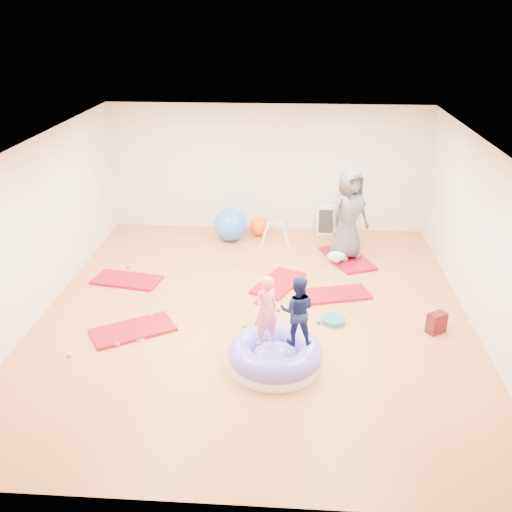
{
  "coord_description": "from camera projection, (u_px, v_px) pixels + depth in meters",
  "views": [
    {
      "loc": [
        0.59,
        -8.28,
        4.66
      ],
      "look_at": [
        0.0,
        0.3,
        0.9
      ],
      "focal_mm": 40.0,
      "sensor_mm": 36.0,
      "label": 1
    }
  ],
  "objects": [
    {
      "name": "inflatable_cushion",
      "position": [
        275.0,
        355.0,
        8.03
      ],
      "size": [
        1.35,
        1.35,
        0.43
      ],
      "rotation": [
        0.0,
        0.0,
        0.11
      ],
      "color": "white",
      "rests_on": "ground"
    },
    {
      "name": "exercise_ball_blue",
      "position": [
        230.0,
        225.0,
        12.3
      ],
      "size": [
        0.71,
        0.71,
        0.71
      ],
      "primitive_type": "sphere",
      "color": "blue",
      "rests_on": "ground"
    },
    {
      "name": "balance_disc",
      "position": [
        334.0,
        320.0,
        9.17
      ],
      "size": [
        0.37,
        0.37,
        0.08
      ],
      "primitive_type": "cylinder",
      "color": "#206F7D",
      "rests_on": "ground"
    },
    {
      "name": "room",
      "position": [
        255.0,
        234.0,
        8.91
      ],
      "size": [
        7.01,
        8.01,
        2.81
      ],
      "color": "#B5633D",
      "rests_on": "ground"
    },
    {
      "name": "child_navy",
      "position": [
        298.0,
        308.0,
        7.78
      ],
      "size": [
        0.52,
        0.42,
        1.02
      ],
      "primitive_type": "imported",
      "rotation": [
        0.0,
        0.0,
        3.07
      ],
      "color": "#121B48",
      "rests_on": "inflatable_cushion"
    },
    {
      "name": "infant",
      "position": [
        336.0,
        257.0,
        11.18
      ],
      "size": [
        0.37,
        0.37,
        0.22
      ],
      "color": "#9AD3F8",
      "rests_on": "gym_mat_rear_right"
    },
    {
      "name": "exercise_ball_orange",
      "position": [
        259.0,
        226.0,
        12.62
      ],
      "size": [
        0.42,
        0.42,
        0.42
      ],
      "primitive_type": "sphere",
      "color": "#ED5505",
      "rests_on": "ground"
    },
    {
      "name": "gym_mat_mid_left",
      "position": [
        127.0,
        280.0,
        10.56
      ],
      "size": [
        1.32,
        0.83,
        0.05
      ],
      "primitive_type": "cube",
      "rotation": [
        0.0,
        0.0,
        -0.19
      ],
      "color": "#A00A31",
      "rests_on": "ground"
    },
    {
      "name": "gym_mat_front_left",
      "position": [
        133.0,
        330.0,
        8.91
      ],
      "size": [
        1.4,
        1.2,
        0.05
      ],
      "primitive_type": "cube",
      "rotation": [
        0.0,
        0.0,
        0.56
      ],
      "color": "#A00A31",
      "rests_on": "ground"
    },
    {
      "name": "gym_mat_right",
      "position": [
        337.0,
        294.0,
        10.04
      ],
      "size": [
        1.24,
        0.85,
        0.05
      ],
      "primitive_type": "cube",
      "rotation": [
        0.0,
        0.0,
        0.27
      ],
      "color": "#A00A31",
      "rests_on": "ground"
    },
    {
      "name": "gym_mat_rear_right",
      "position": [
        347.0,
        258.0,
        11.46
      ],
      "size": [
        1.12,
        1.49,
        0.06
      ],
      "primitive_type": "cube",
      "rotation": [
        0.0,
        0.0,
        1.96
      ],
      "color": "#A00A31",
      "rests_on": "ground"
    },
    {
      "name": "child_pink",
      "position": [
        266.0,
        307.0,
        7.76
      ],
      "size": [
        0.45,
        0.41,
        1.04
      ],
      "primitive_type": "imported",
      "rotation": [
        0.0,
        0.0,
        3.71
      ],
      "color": "pink",
      "rests_on": "inflatable_cushion"
    },
    {
      "name": "gym_mat_center_back",
      "position": [
        279.0,
        283.0,
        10.44
      ],
      "size": [
        1.04,
        1.34,
        0.05
      ],
      "primitive_type": "cube",
      "rotation": [
        0.0,
        0.0,
        1.14
      ],
      "color": "#A00A31",
      "rests_on": "ground"
    },
    {
      "name": "backpack",
      "position": [
        437.0,
        323.0,
        8.84
      ],
      "size": [
        0.34,
        0.31,
        0.33
      ],
      "primitive_type": "cube",
      "rotation": [
        0.0,
        0.0,
        0.58
      ],
      "color": "maroon",
      "rests_on": "ground"
    },
    {
      "name": "cube_shelf",
      "position": [
        330.0,
        219.0,
        12.73
      ],
      "size": [
        0.63,
        0.31,
        0.63
      ],
      "color": "silver",
      "rests_on": "ground"
    },
    {
      "name": "ball_pit_balls",
      "position": [
        206.0,
        314.0,
        9.37
      ],
      "size": [
        3.72,
        3.39,
        0.08
      ],
      "color": "green",
      "rests_on": "ground"
    },
    {
      "name": "infant_play_gym",
      "position": [
        276.0,
        230.0,
        12.13
      ],
      "size": [
        0.62,
        0.59,
        0.48
      ],
      "rotation": [
        0.0,
        0.0,
        -0.37
      ],
      "color": "silver",
      "rests_on": "ground"
    },
    {
      "name": "yellow_toy",
      "position": [
        139.0,
        337.0,
        8.74
      ],
      "size": [
        0.2,
        0.2,
        0.03
      ],
      "primitive_type": "cylinder",
      "color": "gold",
      "rests_on": "ground"
    },
    {
      "name": "adult_caregiver",
      "position": [
        349.0,
        214.0,
        11.12
      ],
      "size": [
        1.05,
        0.97,
        1.8
      ],
      "primitive_type": "imported",
      "rotation": [
        0.0,
        0.0,
        0.59
      ],
      "color": "#46474B",
      "rests_on": "gym_mat_rear_right"
    }
  ]
}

